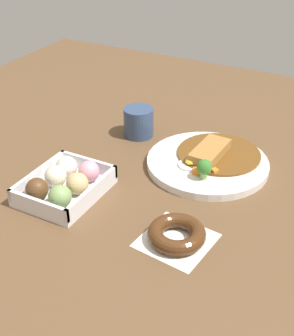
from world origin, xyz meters
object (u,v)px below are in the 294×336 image
object	(u,v)px
curry_plate	(209,161)
donut_box	(65,184)
chocolate_ring_donut	(177,234)
coffee_mug	(139,122)

from	to	relation	value
curry_plate	donut_box	xyz separation A→B (m)	(-0.25, 0.23, 0.01)
chocolate_ring_donut	donut_box	bearing A→B (deg)	84.54
donut_box	coffee_mug	world-z (taller)	coffee_mug
curry_plate	donut_box	distance (m)	0.34
curry_plate	chocolate_ring_donut	size ratio (longest dim) A/B	2.02
chocolate_ring_donut	curry_plate	bearing A→B (deg)	9.28
curry_plate	chocolate_ring_donut	world-z (taller)	curry_plate
curry_plate	donut_box	size ratio (longest dim) A/B	1.53
coffee_mug	chocolate_ring_donut	bearing A→B (deg)	-141.68
donut_box	chocolate_ring_donut	distance (m)	0.28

